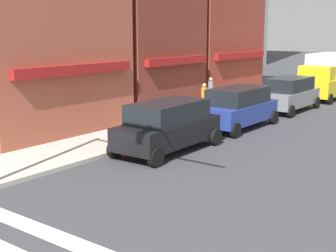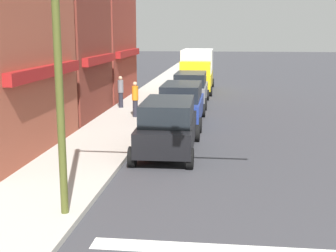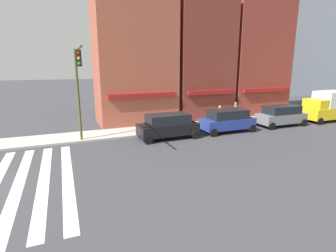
% 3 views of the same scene
% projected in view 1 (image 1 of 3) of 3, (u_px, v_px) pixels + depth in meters
% --- Properties ---
extents(traffic_signal, '(0.32, 6.18, 6.78)m').
position_uv_depth(traffic_signal, '(13.00, 26.00, 12.24)').
color(traffic_signal, '#474C1E').
rests_on(traffic_signal, ground_plane).
extents(suv_black, '(4.75, 2.12, 1.94)m').
position_uv_depth(suv_black, '(168.00, 125.00, 17.82)').
color(suv_black, black).
rests_on(suv_black, ground_plane).
extents(suv_blue, '(4.71, 2.12, 1.94)m').
position_uv_depth(suv_blue, '(238.00, 107.00, 22.14)').
color(suv_blue, navy).
rests_on(suv_blue, ground_plane).
extents(suv_grey, '(4.71, 2.12, 1.94)m').
position_uv_depth(suv_grey, '(289.00, 93.00, 26.85)').
color(suv_grey, slate).
rests_on(suv_grey, ground_plane).
extents(box_truck_yellow, '(6.20, 2.42, 3.04)m').
position_uv_depth(box_truck_yellow, '(328.00, 75.00, 31.96)').
color(box_truck_yellow, yellow).
rests_on(box_truck_yellow, ground_plane).
extents(pedestrian_grey_coat, '(0.32, 0.32, 1.77)m').
position_uv_depth(pedestrian_grey_coat, '(211.00, 92.00, 27.14)').
color(pedestrian_grey_coat, '#23232D').
rests_on(pedestrian_grey_coat, sidewalk_left).
extents(pedestrian_orange_vest, '(0.32, 0.32, 1.77)m').
position_uv_depth(pedestrian_orange_vest, '(204.00, 100.00, 24.15)').
color(pedestrian_orange_vest, '#23232D').
rests_on(pedestrian_orange_vest, sidewalk_left).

